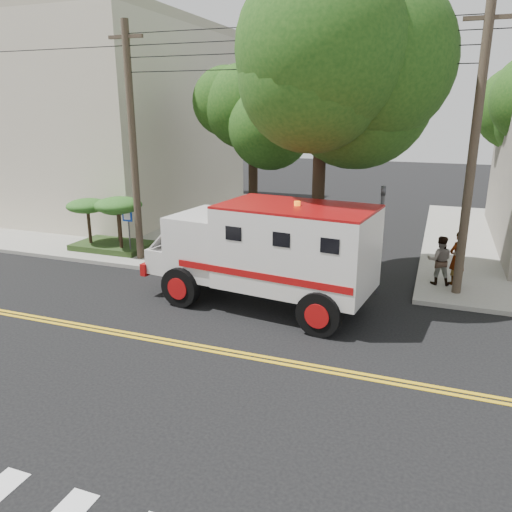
% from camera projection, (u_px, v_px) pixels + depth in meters
% --- Properties ---
extents(ground, '(100.00, 100.00, 0.00)m').
position_uv_depth(ground, '(199.00, 347.00, 12.93)').
color(ground, black).
rests_on(ground, ground).
extents(sidewalk_nw, '(17.00, 17.00, 0.15)m').
position_uv_depth(sidewalk_nw, '(96.00, 211.00, 29.53)').
color(sidewalk_nw, gray).
rests_on(sidewalk_nw, ground).
extents(building_left, '(16.00, 14.00, 10.00)m').
position_uv_depth(building_left, '(77.00, 122.00, 30.09)').
color(building_left, beige).
rests_on(building_left, sidewalk_nw).
extents(utility_pole_left, '(0.28, 0.28, 9.00)m').
position_uv_depth(utility_pole_left, '(133.00, 148.00, 18.90)').
color(utility_pole_left, '#382D23').
rests_on(utility_pole_left, ground).
extents(utility_pole_right, '(0.28, 0.28, 9.00)m').
position_uv_depth(utility_pole_right, '(472.00, 158.00, 15.12)').
color(utility_pole_right, '#382D23').
rests_on(utility_pole_right, ground).
extents(tree_main, '(6.08, 5.70, 9.85)m').
position_uv_depth(tree_main, '(334.00, 67.00, 15.81)').
color(tree_main, black).
rests_on(tree_main, ground).
extents(tree_left, '(4.48, 4.20, 7.70)m').
position_uv_depth(tree_left, '(258.00, 113.00, 22.78)').
color(tree_left, black).
rests_on(tree_left, ground).
extents(traffic_signal, '(0.15, 0.18, 3.60)m').
position_uv_depth(traffic_signal, '(381.00, 229.00, 16.06)').
color(traffic_signal, '#3F3F42').
rests_on(traffic_signal, ground).
extents(accessibility_sign, '(0.45, 0.10, 2.02)m').
position_uv_depth(accessibility_sign, '(128.00, 226.00, 20.15)').
color(accessibility_sign, '#3F3F42').
rests_on(accessibility_sign, ground).
extents(palm_planter, '(3.52, 2.63, 2.36)m').
position_uv_depth(palm_planter, '(109.00, 215.00, 20.88)').
color(palm_planter, '#1E3314').
rests_on(palm_planter, sidewalk_nw).
extents(armored_truck, '(7.43, 3.63, 3.26)m').
position_uv_depth(armored_truck, '(268.00, 249.00, 15.15)').
color(armored_truck, silver).
rests_on(armored_truck, ground).
extents(pedestrian_a, '(0.80, 0.79, 1.87)m').
position_uv_depth(pedestrian_a, '(457.00, 258.00, 16.89)').
color(pedestrian_a, gray).
rests_on(pedestrian_a, sidewalk_ne).
extents(pedestrian_b, '(0.87, 0.71, 1.69)m').
position_uv_depth(pedestrian_b, '(440.00, 260.00, 16.92)').
color(pedestrian_b, gray).
rests_on(pedestrian_b, sidewalk_ne).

